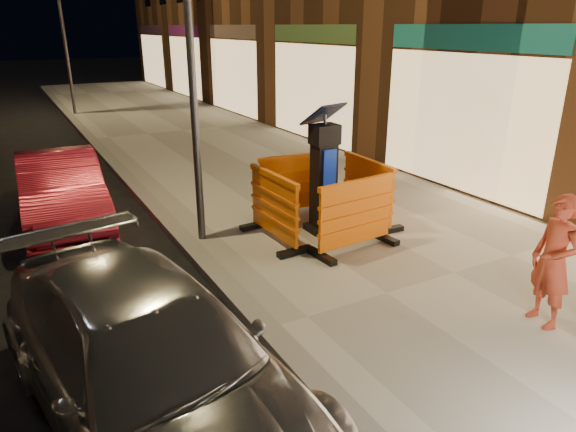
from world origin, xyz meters
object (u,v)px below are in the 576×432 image
barrier_front (356,215)px  man (554,262)px  parking_kiosk (324,173)px  barrier_back (296,185)px  barrier_kerbside (274,208)px  car_silver (156,419)px  car_red (67,222)px  barrier_bldgside (368,191)px

barrier_front → man: man is taller
parking_kiosk → barrier_back: 1.05m
barrier_kerbside → man: 4.17m
parking_kiosk → barrier_back: size_ratio=1.40×
barrier_back → barrier_kerbside: bearing=-132.0°
parking_kiosk → car_silver: bearing=-141.6°
barrier_kerbside → car_red: 4.23m
barrier_back → car_silver: size_ratio=0.32×
parking_kiosk → barrier_bldgside: parking_kiosk is taller
barrier_front → barrier_kerbside: same height
barrier_front → barrier_bldgside: bearing=40.0°
barrier_bldgside → man: man is taller
barrier_kerbside → car_red: barrier_kerbside is taller
barrier_bldgside → man: bearing=178.5°
barrier_kerbside → barrier_bldgside: (1.90, 0.00, 0.00)m
car_silver → car_red: size_ratio=1.17×
car_red → barrier_front: bearing=-43.5°
barrier_kerbside → man: (1.67, -3.81, 0.23)m
barrier_back → barrier_bldgside: (0.95, -0.95, 0.00)m
barrier_front → car_silver: barrier_front is taller
car_red → barrier_bldgside: bearing=-29.7°
barrier_kerbside → car_silver: (-2.83, -2.99, -0.73)m
barrier_back → car_silver: barrier_back is taller
parking_kiosk → car_red: (-3.85, 2.99, -1.19)m
barrier_front → barrier_back: 1.90m
barrier_kerbside → car_silver: barrier_kerbside is taller
barrier_front → man: 2.96m
parking_kiosk → barrier_bldgside: 1.05m
barrier_bldgside → man: size_ratio=0.92×
barrier_front → car_red: barrier_front is taller
barrier_kerbside → car_silver: size_ratio=0.32×
barrier_front → barrier_kerbside: 1.34m
barrier_front → car_silver: size_ratio=0.32×
car_silver → barrier_front: bearing=19.1°
barrier_front → parking_kiosk: bearing=85.0°
parking_kiosk → car_red: size_ratio=0.52×
barrier_bldgside → car_red: size_ratio=0.37×
barrier_front → barrier_kerbside: size_ratio=1.00×
barrier_bldgside → man: (-0.23, -3.81, 0.23)m
barrier_front → barrier_back: size_ratio=1.00×
barrier_back → car_silver: (-3.78, -3.94, -0.73)m
barrier_kerbside → barrier_bldgside: 1.90m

